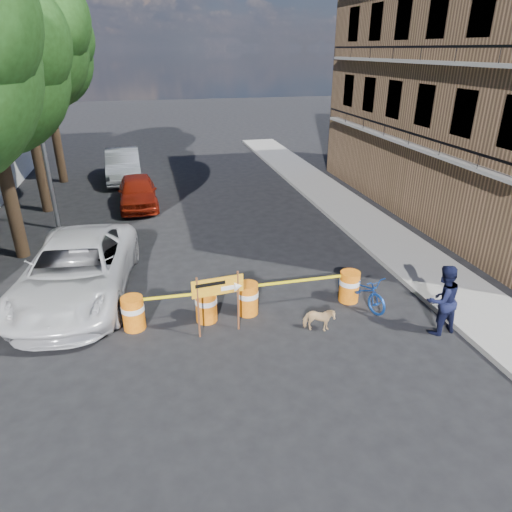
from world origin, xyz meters
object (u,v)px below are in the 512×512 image
pedestrian (442,300)px  detour_sign (224,290)px  barrel_mid_right (248,298)px  sedan_red (138,191)px  suv_white (77,270)px  barrel_mid_left (206,305)px  sedan_silver (123,165)px  barrel_far_left (133,312)px  barrel_far_right (349,286)px  bicycle (363,275)px  dog (319,320)px

pedestrian → detour_sign: bearing=-21.3°
barrel_mid_right → sedan_red: size_ratio=0.22×
barrel_mid_right → sedan_red: sedan_red is taller
suv_white → barrel_mid_right: bearing=-17.8°
barrel_mid_left → sedan_red: 10.47m
suv_white → sedan_silver: bearing=92.2°
barrel_mid_right → barrel_far_left: bearing=-179.2°
barrel_mid_right → pedestrian: pedestrian is taller
barrel_mid_right → barrel_far_right: 2.95m
detour_sign → pedestrian: 5.40m
barrel_far_right → bicycle: size_ratio=0.48×
dog → detour_sign: bearing=97.2°
barrel_mid_left → suv_white: size_ratio=0.15×
barrel_far_right → dog: bearing=-137.5°
bicycle → sedan_silver: 16.84m
barrel_far_left → bicycle: size_ratio=0.48×
pedestrian → barrel_mid_right: bearing=-32.0°
barrel_far_right → suv_white: (-7.48, 2.01, 0.38)m
dog → sedan_red: (-4.41, 11.49, 0.37)m
pedestrian → sedan_red: bearing=-67.1°
barrel_mid_right → detour_sign: detour_sign is taller
pedestrian → sedan_silver: 18.94m
detour_sign → suv_white: suv_white is taller
barrel_far_left → pedestrian: bearing=-14.5°
bicycle → barrel_far_right: bearing=111.6°
barrel_mid_left → bicycle: bicycle is taller
dog → sedan_red: bearing=40.5°
barrel_far_left → suv_white: 2.60m
dog → sedan_red: 12.32m
barrel_far_left → sedan_red: sedan_red is taller
barrel_far_left → suv_white: bearing=126.6°
barrel_mid_left → barrel_far_right: 4.09m
barrel_mid_left → bicycle: size_ratio=0.48×
bicycle → suv_white: bicycle is taller
barrel_mid_left → bicycle: bearing=-2.5°
barrel_mid_left → dog: 2.95m
barrel_far_left → sedan_silver: sedan_silver is taller
dog → sedan_silver: (-5.16, 16.39, 0.48)m
barrel_far_right → bicycle: bicycle is taller
barrel_far_left → sedan_silver: (-0.59, 15.18, 0.35)m
barrel_far_left → suv_white: (-1.53, 2.06, 0.38)m
barrel_mid_left → suv_white: bearing=148.2°
barrel_far_left → barrel_mid_right: same height
barrel_far_left → bicycle: (6.18, -0.24, 0.46)m
barrel_far_left → pedestrian: 7.76m
bicycle → dog: bearing=-166.6°
barrel_far_left → barrel_far_right: size_ratio=1.00×
barrel_far_left → barrel_mid_left: (1.86, -0.05, 0.00)m
detour_sign → sedan_silver: detour_sign is taller
barrel_mid_left → sedan_red: (-1.71, 10.32, 0.23)m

